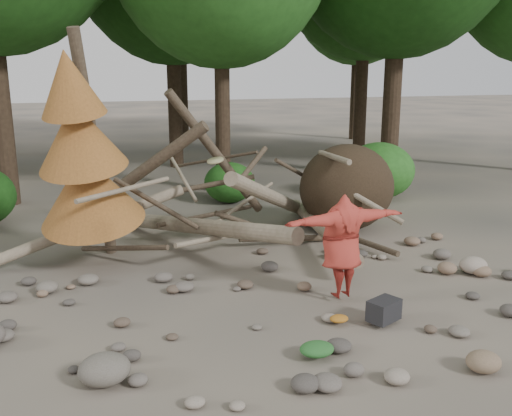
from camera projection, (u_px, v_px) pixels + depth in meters
name	position (u px, v px, depth m)	size (l,w,h in m)	color
ground	(319.00, 320.00, 8.44)	(120.00, 120.00, 0.00)	#514C44
deadfall_pile	(325.00, 191.00, 12.73)	(8.55, 5.24, 3.30)	#332619
dead_conifer	(83.00, 156.00, 10.10)	(2.06, 2.16, 4.35)	#4C3F30
bush_mid	(229.00, 182.00, 15.75)	(1.40, 1.40, 1.12)	#225B1A
bush_right	(379.00, 170.00, 16.22)	(2.00, 2.00, 1.60)	#2B6C21
frisbee_thrower	(342.00, 246.00, 8.96)	(3.18, 0.68, 2.32)	#A42E25
backpack	(384.00, 314.00, 8.28)	(0.47, 0.31, 0.31)	black
cloth_green	(317.00, 353.00, 7.30)	(0.45, 0.38, 0.17)	#245C25
cloth_orange	(339.00, 322.00, 8.26)	(0.28, 0.23, 0.10)	#9E601B
boulder_front_left	(105.00, 369.00, 6.70)	(0.62, 0.55, 0.37)	#645D53
boulder_front_right	(484.00, 362.00, 6.98)	(0.44, 0.39, 0.26)	#7C654D
boulder_mid_right	(473.00, 265.00, 10.33)	(0.51, 0.46, 0.31)	gray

